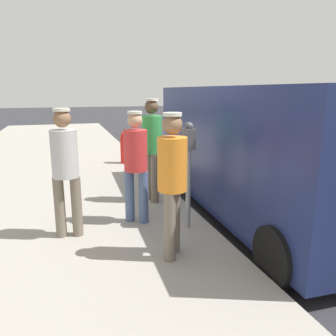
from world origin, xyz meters
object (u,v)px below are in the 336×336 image
Objects in this scene: parking_meter_near at (189,157)px; pedestrian_in_orange at (172,177)px; pedestrian_in_green at (152,143)px; fire_hydrant at (125,148)px; pedestrian_in_red at (136,160)px; pedestrian_in_gray at (65,165)px; parked_van at (261,148)px.

parking_meter_near is 0.89× the size of pedestrian_in_orange.
pedestrian_in_green reaches higher than fire_hydrant.
pedestrian_in_green reaches higher than pedestrian_in_orange.
fire_hydrant is at bearing -97.64° from pedestrian_in_red.
pedestrian_in_red is at bearing -31.98° from parking_meter_near.
fire_hydrant is at bearing -109.27° from pedestrian_in_gray.
pedestrian_in_orange is (0.48, 0.76, -0.05)m from parking_meter_near.
fire_hydrant is (1.60, -4.06, -0.59)m from parked_van.
pedestrian_in_orange is 1.03× the size of pedestrian_in_red.
pedestrian_in_gray is (1.65, -0.19, -0.04)m from parking_meter_near.
parked_van is at bearing 156.14° from pedestrian_in_green.
pedestrian_in_gray is at bearing -39.19° from pedestrian_in_orange.
parked_van reaches higher than pedestrian_in_red.
pedestrian_in_orange reaches higher than fire_hydrant.
fire_hydrant is (-0.38, -5.37, -0.56)m from pedestrian_in_orange.
pedestrian_in_gray is 4.72m from fire_hydrant.
pedestrian_in_orange is 0.94× the size of pedestrian_in_green.
pedestrian_in_gray reaches higher than fire_hydrant.
parked_van is at bearing -146.62° from pedestrian_in_orange.
pedestrian_in_orange is 1.50m from pedestrian_in_gray.
pedestrian_in_gray is at bearing 12.92° from pedestrian_in_red.
pedestrian_in_orange is 2.08m from pedestrian_in_green.
parking_meter_near is 1.77× the size of fire_hydrant.
pedestrian_in_green is 3.37m from fire_hydrant.
parked_van reaches higher than fire_hydrant.
pedestrian_in_green reaches higher than pedestrian_in_red.
pedestrian_in_gray is 2.00× the size of fire_hydrant.
pedestrian_in_orange reaches higher than pedestrian_in_red.
pedestrian_in_red reaches higher than parking_meter_near.
pedestrian_in_green is at bearing -81.66° from parking_meter_near.
pedestrian_in_green reaches higher than parking_meter_near.
fire_hydrant is at bearing -94.10° from pedestrian_in_orange.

